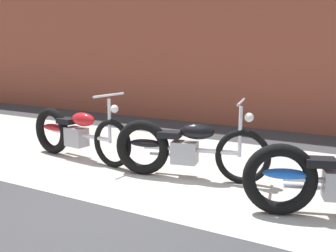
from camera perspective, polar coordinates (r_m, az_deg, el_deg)
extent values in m
plane|color=#38383A|center=(4.45, -9.18, -10.93)|extent=(80.00, 80.00, 0.00)
cube|color=#B2ADA3|center=(5.82, 1.82, -5.50)|extent=(36.00, 3.50, 0.01)
torus|color=black|center=(5.71, -7.82, -2.42)|extent=(0.68, 0.15, 0.68)
torus|color=black|center=(6.66, -15.93, -0.64)|extent=(0.74, 0.20, 0.73)
cylinder|color=silver|center=(6.16, -12.20, -1.22)|extent=(1.23, 0.18, 0.06)
cube|color=#99999E|center=(6.23, -12.67, -1.48)|extent=(0.34, 0.25, 0.28)
ellipsoid|color=red|center=(6.06, -11.78, 0.91)|extent=(0.46, 0.23, 0.20)
ellipsoid|color=red|center=(6.61, -15.69, -0.18)|extent=(0.46, 0.22, 0.10)
cube|color=black|center=(6.34, -13.95, 0.69)|extent=(0.30, 0.23, 0.08)
cylinder|color=silver|center=(5.68, -8.19, 0.68)|extent=(0.05, 0.05, 0.62)
cylinder|color=silver|center=(5.62, -8.28, 4.29)|extent=(0.09, 0.58, 0.03)
sphere|color=white|center=(5.58, -7.50, 2.40)|extent=(0.11, 0.11, 0.11)
cylinder|color=silver|center=(6.52, -13.06, -1.68)|extent=(0.55, 0.12, 0.06)
torus|color=black|center=(5.05, 10.40, -4.27)|extent=(0.68, 0.23, 0.68)
torus|color=black|center=(5.34, -3.60, -3.00)|extent=(0.74, 0.29, 0.73)
cylinder|color=silver|center=(5.15, 3.20, -3.35)|extent=(1.22, 0.33, 0.06)
cube|color=#99999E|center=(5.17, 2.33, -3.71)|extent=(0.36, 0.29, 0.28)
ellipsoid|color=black|center=(5.07, 4.11, -0.78)|extent=(0.47, 0.28, 0.20)
ellipsoid|color=black|center=(5.31, -3.10, -2.41)|extent=(0.47, 0.28, 0.10)
cube|color=black|center=(5.18, 0.21, -1.20)|extent=(0.32, 0.26, 0.08)
cylinder|color=silver|center=(4.98, 10.06, -0.79)|extent=(0.05, 0.05, 0.62)
cylinder|color=silver|center=(4.92, 10.20, 3.32)|extent=(0.16, 0.57, 0.03)
sphere|color=white|center=(4.94, 11.28, 1.19)|extent=(0.11, 0.11, 0.11)
cylinder|color=silver|center=(5.40, 0.27, -3.97)|extent=(0.55, 0.18, 0.06)
torus|color=black|center=(4.20, 15.35, -7.22)|extent=(0.73, 0.37, 0.73)
ellipsoid|color=blue|center=(4.18, 16.08, -6.45)|extent=(0.48, 0.32, 0.10)
cube|color=black|center=(4.19, 20.54, -4.76)|extent=(0.33, 0.28, 0.08)
cylinder|color=silver|center=(4.41, 19.43, -7.99)|extent=(0.54, 0.24, 0.06)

